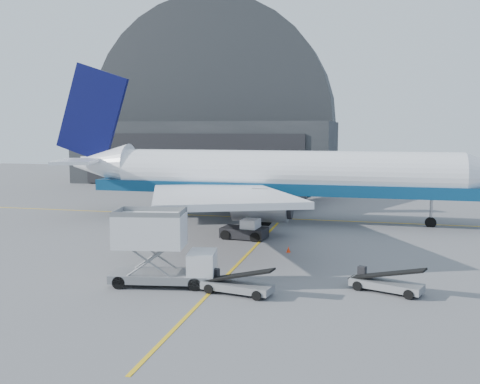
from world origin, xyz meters
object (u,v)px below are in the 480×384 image
(catering_truck, at_px, (159,249))
(belt_loader_b, at_px, (386,283))
(pushback_tug, at_px, (245,231))
(belt_loader_a, at_px, (237,285))
(airliner, at_px, (266,175))

(catering_truck, xyz_separation_m, belt_loader_b, (15.05, 2.02, -1.90))
(pushback_tug, xyz_separation_m, belt_loader_b, (12.82, -14.46, -0.17))
(belt_loader_a, xyz_separation_m, belt_loader_b, (9.44, 2.70, -0.00))
(catering_truck, bearing_deg, pushback_tug, 73.08)
(airliner, height_order, belt_loader_a, airliner)
(catering_truck, distance_m, belt_loader_a, 5.97)
(airliner, xyz_separation_m, pushback_tug, (0.09, -10.80, -4.53))
(catering_truck, bearing_deg, belt_loader_b, -1.55)
(airliner, height_order, catering_truck, airliner)
(pushback_tug, distance_m, belt_loader_a, 17.49)
(airliner, bearing_deg, pushback_tug, -89.50)
(catering_truck, distance_m, belt_loader_b, 15.31)
(airliner, bearing_deg, belt_loader_b, -62.92)
(catering_truck, height_order, pushback_tug, catering_truck)
(belt_loader_b, bearing_deg, catering_truck, -152.31)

